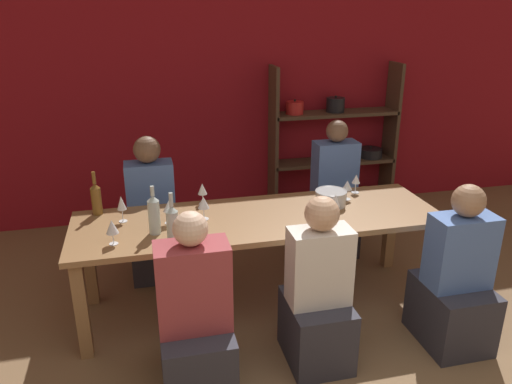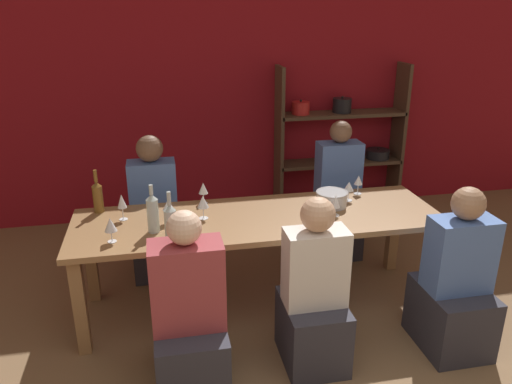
{
  "view_description": "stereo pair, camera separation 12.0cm",
  "coord_description": "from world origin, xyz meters",
  "px_view_note": "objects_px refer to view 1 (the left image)",
  "views": [
    {
      "loc": [
        -0.93,
        -1.25,
        2.15
      ],
      "look_at": [
        -0.15,
        2.03,
        0.88
      ],
      "focal_mm": 35.0,
      "sensor_mm": 36.0,
      "label": 1
    },
    {
      "loc": [
        -0.82,
        -1.27,
        2.15
      ],
      "look_at": [
        -0.15,
        2.03,
        0.88
      ],
      "focal_mm": 35.0,
      "sensor_mm": 36.0,
      "label": 2
    }
  ],
  "objects_px": {
    "wine_bottle_green": "(154,214)",
    "wine_glass_white_a": "(121,204)",
    "wine_glass_red_c": "(112,227)",
    "shelf_unit": "(334,153)",
    "wine_glass_empty_a": "(203,203)",
    "mixing_bowl": "(331,197)",
    "wine_glass_white_b": "(202,189)",
    "dining_table": "(259,227)",
    "person_near_a": "(318,303)",
    "person_far_a": "(153,225)",
    "wine_glass_red_a": "(169,207)",
    "wine_glass_red_d": "(336,201)",
    "wine_bottle_amber": "(172,222)",
    "person_near_c": "(455,287)",
    "wine_glass_red_b": "(356,180)",
    "wine_bottle_dark": "(96,198)",
    "person_near_b": "(195,329)",
    "wine_glass_white_c": "(347,186)",
    "person_far_b": "(333,205)"
  },
  "relations": [
    {
      "from": "wine_bottle_dark",
      "to": "wine_glass_red_a",
      "type": "distance_m",
      "value": 0.57
    },
    {
      "from": "dining_table",
      "to": "person_far_a",
      "type": "xyz_separation_m",
      "value": [
        -0.74,
        0.68,
        -0.2
      ]
    },
    {
      "from": "wine_glass_red_c",
      "to": "person_near_a",
      "type": "bearing_deg",
      "value": -21.68
    },
    {
      "from": "wine_bottle_green",
      "to": "wine_glass_white_a",
      "type": "distance_m",
      "value": 0.32
    },
    {
      "from": "wine_glass_white_b",
      "to": "person_far_b",
      "type": "bearing_deg",
      "value": 17.47
    },
    {
      "from": "mixing_bowl",
      "to": "person_near_b",
      "type": "xyz_separation_m",
      "value": [
        -1.14,
        -0.86,
        -0.38
      ]
    },
    {
      "from": "mixing_bowl",
      "to": "wine_glass_white_b",
      "type": "relative_size",
      "value": 1.45
    },
    {
      "from": "wine_glass_white_b",
      "to": "person_near_a",
      "type": "distance_m",
      "value": 1.25
    },
    {
      "from": "wine_bottle_amber",
      "to": "person_near_b",
      "type": "relative_size",
      "value": 0.28
    },
    {
      "from": "wine_glass_red_a",
      "to": "wine_glass_red_b",
      "type": "relative_size",
      "value": 1.09
    },
    {
      "from": "wine_bottle_dark",
      "to": "wine_glass_red_d",
      "type": "height_order",
      "value": "wine_bottle_dark"
    },
    {
      "from": "wine_glass_white_b",
      "to": "wine_glass_white_c",
      "type": "bearing_deg",
      "value": -8.62
    },
    {
      "from": "dining_table",
      "to": "wine_glass_red_c",
      "type": "relative_size",
      "value": 15.89
    },
    {
      "from": "wine_bottle_green",
      "to": "wine_glass_red_b",
      "type": "xyz_separation_m",
      "value": [
        1.61,
        0.4,
        -0.03
      ]
    },
    {
      "from": "wine_glass_red_b",
      "to": "person_near_a",
      "type": "relative_size",
      "value": 0.14
    },
    {
      "from": "wine_glass_red_b",
      "to": "wine_glass_white_c",
      "type": "bearing_deg",
      "value": -136.37
    },
    {
      "from": "shelf_unit",
      "to": "wine_glass_empty_a",
      "type": "bearing_deg",
      "value": -134.92
    },
    {
      "from": "shelf_unit",
      "to": "person_near_c",
      "type": "distance_m",
      "value": 2.43
    },
    {
      "from": "wine_glass_red_c",
      "to": "person_near_a",
      "type": "height_order",
      "value": "person_near_a"
    },
    {
      "from": "wine_glass_red_c",
      "to": "person_far_a",
      "type": "relative_size",
      "value": 0.14
    },
    {
      "from": "person_near_c",
      "to": "dining_table",
      "type": "bearing_deg",
      "value": 147.69
    },
    {
      "from": "wine_glass_red_a",
      "to": "person_near_b",
      "type": "height_order",
      "value": "person_near_b"
    },
    {
      "from": "wine_glass_red_a",
      "to": "person_near_a",
      "type": "xyz_separation_m",
      "value": [
        0.83,
        -0.72,
        -0.44
      ]
    },
    {
      "from": "wine_bottle_dark",
      "to": "wine_glass_empty_a",
      "type": "height_order",
      "value": "wine_bottle_dark"
    },
    {
      "from": "dining_table",
      "to": "wine_glass_red_a",
      "type": "xyz_separation_m",
      "value": [
        -0.63,
        0.03,
        0.21
      ]
    },
    {
      "from": "wine_bottle_amber",
      "to": "wine_glass_white_b",
      "type": "bearing_deg",
      "value": 64.42
    },
    {
      "from": "wine_glass_white_b",
      "to": "person_near_b",
      "type": "bearing_deg",
      "value": -100.54
    },
    {
      "from": "dining_table",
      "to": "wine_glass_white_b",
      "type": "bearing_deg",
      "value": 137.23
    },
    {
      "from": "wine_glass_red_c",
      "to": "shelf_unit",
      "type": "bearing_deg",
      "value": 40.19
    },
    {
      "from": "wine_bottle_dark",
      "to": "person_near_a",
      "type": "xyz_separation_m",
      "value": [
        1.33,
        -1.01,
        -0.44
      ]
    },
    {
      "from": "wine_glass_red_b",
      "to": "person_far_b",
      "type": "bearing_deg",
      "value": 90.76
    },
    {
      "from": "wine_glass_red_a",
      "to": "wine_glass_red_d",
      "type": "bearing_deg",
      "value": -5.86
    },
    {
      "from": "wine_glass_empty_a",
      "to": "wine_bottle_green",
      "type": "bearing_deg",
      "value": -156.16
    },
    {
      "from": "wine_glass_white_a",
      "to": "wine_glass_red_c",
      "type": "height_order",
      "value": "wine_glass_white_a"
    },
    {
      "from": "wine_bottle_dark",
      "to": "person_far_a",
      "type": "relative_size",
      "value": 0.27
    },
    {
      "from": "wine_glass_red_a",
      "to": "wine_glass_white_b",
      "type": "bearing_deg",
      "value": 48.35
    },
    {
      "from": "wine_glass_red_d",
      "to": "wine_glass_white_c",
      "type": "bearing_deg",
      "value": 52.36
    },
    {
      "from": "wine_bottle_amber",
      "to": "wine_glass_white_a",
      "type": "relative_size",
      "value": 1.68
    },
    {
      "from": "wine_bottle_amber",
      "to": "wine_glass_white_b",
      "type": "relative_size",
      "value": 1.92
    },
    {
      "from": "shelf_unit",
      "to": "wine_glass_red_a",
      "type": "distance_m",
      "value": 2.53
    },
    {
      "from": "wine_bottle_amber",
      "to": "wine_glass_red_c",
      "type": "height_order",
      "value": "wine_bottle_amber"
    },
    {
      "from": "person_far_b",
      "to": "shelf_unit",
      "type": "bearing_deg",
      "value": -111.99
    },
    {
      "from": "person_far_a",
      "to": "wine_glass_white_b",
      "type": "bearing_deg",
      "value": 137.91
    },
    {
      "from": "shelf_unit",
      "to": "wine_glass_red_a",
      "type": "xyz_separation_m",
      "value": [
        -1.89,
        -1.67,
        0.21
      ]
    },
    {
      "from": "dining_table",
      "to": "mixing_bowl",
      "type": "bearing_deg",
      "value": 8.7
    },
    {
      "from": "shelf_unit",
      "to": "wine_bottle_green",
      "type": "relative_size",
      "value": 4.77
    },
    {
      "from": "wine_glass_red_b",
      "to": "wine_glass_white_b",
      "type": "distance_m",
      "value": 1.23
    },
    {
      "from": "wine_glass_empty_a",
      "to": "person_near_a",
      "type": "bearing_deg",
      "value": -51.01
    },
    {
      "from": "dining_table",
      "to": "wine_bottle_dark",
      "type": "relative_size",
      "value": 8.16
    },
    {
      "from": "wine_glass_red_d",
      "to": "person_far_a",
      "type": "distance_m",
      "value": 1.54
    }
  ]
}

